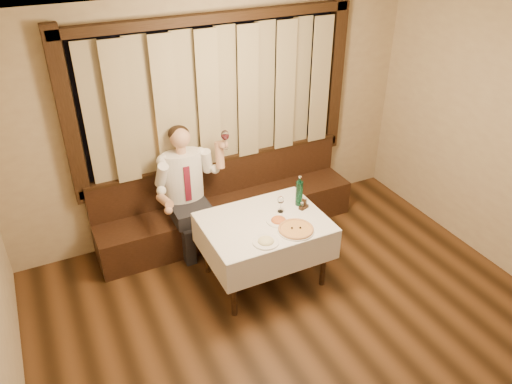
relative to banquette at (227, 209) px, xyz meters
name	(u,v)px	position (x,y,z in m)	size (l,w,h in m)	color
room	(304,192)	(0.00, -1.75, 1.19)	(5.01, 6.01, 2.81)	black
banquette	(227,209)	(0.00, 0.00, 0.00)	(3.20, 0.61, 0.94)	black
dining_table	(264,230)	(0.00, -1.02, 0.34)	(1.27, 0.97, 0.76)	black
pizza	(296,229)	(0.21, -1.31, 0.46)	(0.38, 0.38, 0.04)	white
pasta_red	(279,219)	(0.13, -1.09, 0.48)	(0.25, 0.25, 0.09)	white
pasta_cream	(266,240)	(-0.15, -1.36, 0.48)	(0.26, 0.26, 0.09)	white
green_bottle	(299,193)	(0.48, -0.90, 0.59)	(0.08, 0.08, 0.35)	#104B2E
table_wine_glass	(281,201)	(0.23, -0.94, 0.58)	(0.07, 0.07, 0.19)	white
cruet_caddy	(304,205)	(0.49, -0.99, 0.49)	(0.12, 0.08, 0.11)	black
seated_man	(186,182)	(-0.52, -0.09, 0.55)	(0.85, 0.64, 1.51)	black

